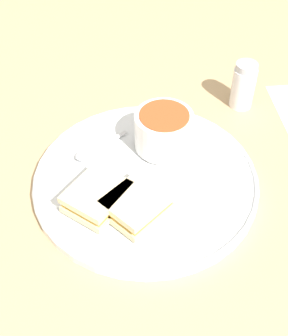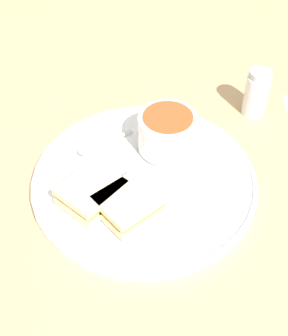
{
  "view_description": "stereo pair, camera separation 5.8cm",
  "coord_description": "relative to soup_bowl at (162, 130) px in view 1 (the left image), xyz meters",
  "views": [
    {
      "loc": [
        -0.0,
        0.49,
        0.54
      ],
      "look_at": [
        0.0,
        0.0,
        0.03
      ],
      "focal_mm": 50.0,
      "sensor_mm": 36.0,
      "label": 1
    },
    {
      "loc": [
        -0.06,
        0.48,
        0.54
      ],
      "look_at": [
        0.0,
        0.0,
        0.03
      ],
      "focal_mm": 50.0,
      "sensor_mm": 36.0,
      "label": 2
    }
  ],
  "objects": [
    {
      "name": "ground_plane",
      "position": [
        0.03,
        0.07,
        -0.05
      ],
      "size": [
        2.4,
        2.4,
        0.0
      ],
      "primitive_type": "plane",
      "color": "tan"
    },
    {
      "name": "plate",
      "position": [
        0.03,
        0.07,
        -0.04
      ],
      "size": [
        0.35,
        0.35,
        0.02
      ],
      "color": "white",
      "rests_on": "ground_plane"
    },
    {
      "name": "soup_bowl",
      "position": [
        0.0,
        0.0,
        0.0
      ],
      "size": [
        0.09,
        0.09,
        0.06
      ],
      "color": "white",
      "rests_on": "plate"
    },
    {
      "name": "spoon",
      "position": [
        0.12,
        0.02,
        -0.03
      ],
      "size": [
        0.09,
        0.08,
        0.01
      ],
      "rotation": [
        0.0,
        0.0,
        7.02
      ],
      "color": "silver",
      "rests_on": "plate"
    },
    {
      "name": "sandwich_half_near",
      "position": [
        0.1,
        0.13,
        -0.02
      ],
      "size": [
        0.11,
        0.11,
        0.03
      ],
      "rotation": [
        0.0,
        0.0,
        0.99
      ],
      "color": "beige",
      "rests_on": "plate"
    },
    {
      "name": "sandwich_half_far",
      "position": [
        0.04,
        0.14,
        -0.02
      ],
      "size": [
        0.11,
        0.11,
        0.03
      ],
      "rotation": [
        0.0,
        0.0,
        0.82
      ],
      "color": "beige",
      "rests_on": "plate"
    },
    {
      "name": "salt_shaker",
      "position": [
        -0.15,
        -0.13,
        -0.01
      ],
      "size": [
        0.04,
        0.04,
        0.09
      ],
      "color": "silver",
      "rests_on": "ground_plane"
    }
  ]
}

